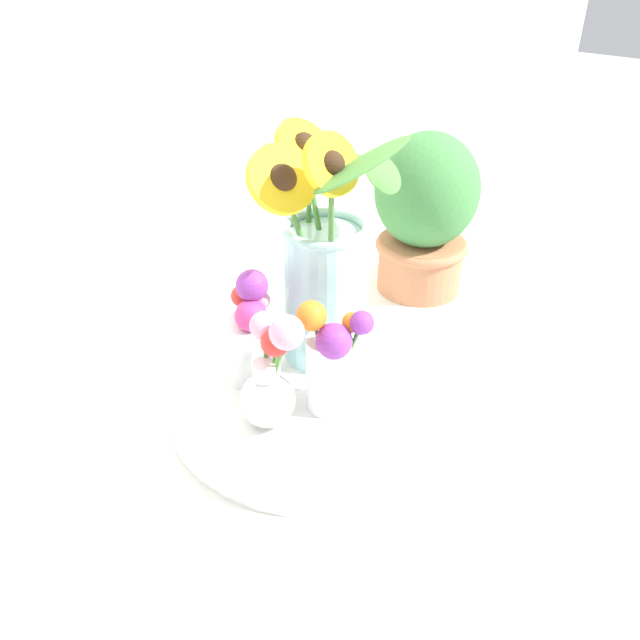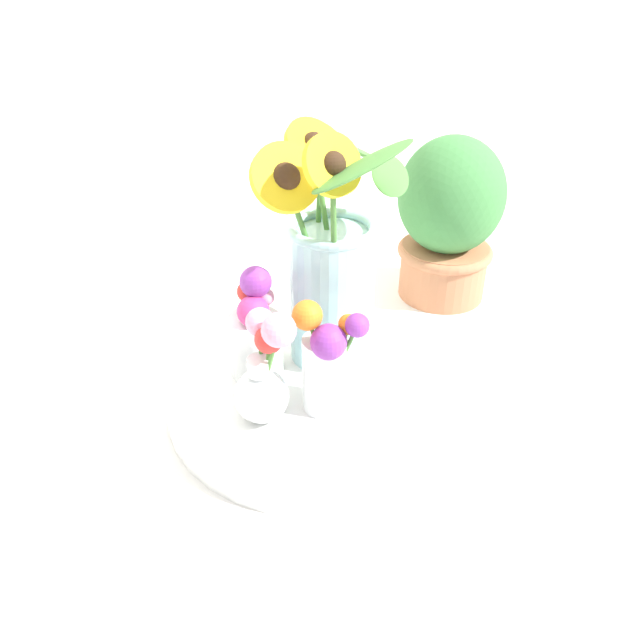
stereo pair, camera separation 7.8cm
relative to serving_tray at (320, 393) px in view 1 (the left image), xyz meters
The scene contains 7 objects.
ground_plane 0.07m from the serving_tray, 81.16° to the right, with size 6.00×6.00×0.00m, color silver.
serving_tray is the anchor object (origin of this frame).
mason_jar_sunflowers 0.17m from the serving_tray, 39.11° to the left, with size 0.25×0.24×0.34m.
vase_small_center 0.10m from the serving_tray, 120.15° to the right, with size 0.07×0.08×0.16m.
vase_bulb_right 0.12m from the serving_tray, behind, with size 0.07×0.08×0.16m.
vase_small_back 0.12m from the serving_tray, 117.68° to the left, with size 0.07×0.08×0.16m.
potted_plant 0.39m from the serving_tray, 13.99° to the left, with size 0.17×0.17×0.28m.
Camera 1 is at (-0.50, -0.38, 0.54)m, focal length 35.00 mm.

